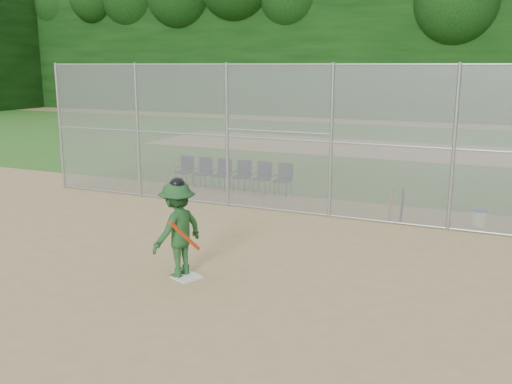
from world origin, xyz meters
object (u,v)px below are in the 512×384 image
at_px(home_plate, 187,277).
at_px(chair_0, 184,171).
at_px(batter_at_plate, 178,229).
at_px(water_cooler, 479,217).

height_order(home_plate, chair_0, chair_0).
bearing_deg(batter_at_plate, chair_0, 120.40).
bearing_deg(home_plate, chair_0, 121.40).
bearing_deg(batter_at_plate, home_plate, -8.14).
distance_m(home_plate, water_cooler, 7.76).
bearing_deg(water_cooler, home_plate, -128.69).
height_order(home_plate, batter_at_plate, batter_at_plate).
distance_m(water_cooler, chair_0, 9.38).
bearing_deg(home_plate, water_cooler, 51.31).
distance_m(batter_at_plate, chair_0, 8.43).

